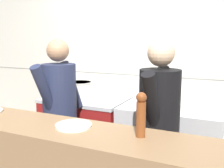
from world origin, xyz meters
TOP-DOWN VIEW (x-y plane):
  - wall_back_tiled at (0.00, 1.40)m, footprint 8.00×0.06m
  - oven_range at (-0.50, 1.00)m, footprint 0.99×0.71m
  - prep_counter at (0.54, 1.00)m, footprint 1.05×0.65m
  - stock_pot at (-0.59, 1.01)m, footprint 0.29×0.29m
  - mixing_bowl_steel at (0.51, 0.99)m, footprint 0.26×0.26m
  - plated_dish_appetiser at (0.16, -0.29)m, footprint 0.24×0.24m
  - pepper_mill at (0.62, -0.27)m, footprint 0.06×0.06m
  - chef_head_cook at (-0.40, 0.32)m, footprint 0.34×0.70m
  - chef_sous at (0.59, 0.28)m, footprint 0.33×0.69m

SIDE VIEW (x-z plane):
  - prep_counter at x=0.54m, z-range 0.00..0.88m
  - oven_range at x=-0.50m, z-range 0.00..0.89m
  - chef_sous at x=0.59m, z-range 0.09..1.68m
  - chef_head_cook at x=-0.40m, z-range 0.09..1.68m
  - mixing_bowl_steel at x=0.51m, z-range 0.88..0.98m
  - stock_pot at x=-0.59m, z-range 0.90..1.08m
  - plated_dish_appetiser at x=0.16m, z-range 1.01..1.03m
  - pepper_mill at x=0.62m, z-range 1.02..1.29m
  - wall_back_tiled at x=0.00m, z-range 0.00..2.60m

